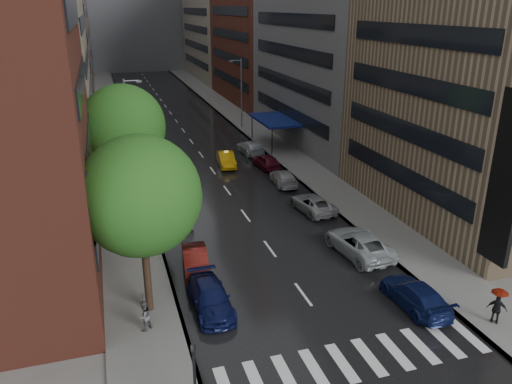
{
  "coord_description": "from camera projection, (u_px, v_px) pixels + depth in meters",
  "views": [
    {
      "loc": [
        -9.92,
        -18.89,
        15.6
      ],
      "look_at": [
        0.0,
        13.21,
        3.0
      ],
      "focal_mm": 35.0,
      "sensor_mm": 36.0,
      "label": 1
    }
  ],
  "objects": [
    {
      "name": "ground",
      "position": [
        333.0,
        335.0,
        25.12
      ],
      "size": [
        220.0,
        220.0,
        0.0
      ],
      "primitive_type": "plane",
      "color": "gray",
      "rests_on": "ground"
    },
    {
      "name": "road",
      "position": [
        179.0,
        124.0,
        69.85
      ],
      "size": [
        14.0,
        140.0,
        0.01
      ],
      "primitive_type": "cube",
      "color": "black",
      "rests_on": "ground"
    },
    {
      "name": "sidewalk_left",
      "position": [
        112.0,
        128.0,
        67.33
      ],
      "size": [
        4.0,
        140.0,
        0.15
      ],
      "primitive_type": "cube",
      "color": "gray",
      "rests_on": "ground"
    },
    {
      "name": "sidewalk_right",
      "position": [
        240.0,
        119.0,
        72.31
      ],
      "size": [
        4.0,
        140.0,
        0.15
      ],
      "primitive_type": "cube",
      "color": "gray",
      "rests_on": "ground"
    },
    {
      "name": "crosswalk",
      "position": [
        356.0,
        360.0,
        23.38
      ],
      "size": [
        13.15,
        2.8,
        0.01
      ],
      "color": "silver",
      "rests_on": "ground"
    },
    {
      "name": "buildings_left",
      "position": [
        52.0,
        2.0,
        67.95
      ],
      "size": [
        8.0,
        108.0,
        38.0
      ],
      "color": "maroon",
      "rests_on": "ground"
    },
    {
      "name": "buildings_right",
      "position": [
        266.0,
        9.0,
        74.71
      ],
      "size": [
        8.05,
        109.1,
        36.0
      ],
      "color": "#937A5B",
      "rests_on": "ground"
    },
    {
      "name": "building_far",
      "position": [
        133.0,
        4.0,
        125.06
      ],
      "size": [
        40.0,
        14.0,
        32.0
      ],
      "primitive_type": "cube",
      "color": "slate",
      "rests_on": "ground"
    },
    {
      "name": "tree_near",
      "position": [
        140.0,
        196.0,
        24.73
      ],
      "size": [
        6.17,
        6.17,
        9.83
      ],
      "color": "#382619",
      "rests_on": "ground"
    },
    {
      "name": "tree_mid",
      "position": [
        123.0,
        127.0,
        37.71
      ],
      "size": [
        6.4,
        6.4,
        10.2
      ],
      "color": "#382619",
      "rests_on": "ground"
    },
    {
      "name": "tree_far",
      "position": [
        119.0,
        124.0,
        47.05
      ],
      "size": [
        4.7,
        4.7,
        7.49
      ],
      "color": "#382619",
      "rests_on": "ground"
    },
    {
      "name": "taxi",
      "position": [
        226.0,
        159.0,
        51.34
      ],
      "size": [
        1.98,
        4.58,
        1.47
      ],
      "primitive_type": "imported",
      "rotation": [
        0.0,
        0.0,
        -0.1
      ],
      "color": "#DB9C0B",
      "rests_on": "ground"
    },
    {
      "name": "parked_cars_left",
      "position": [
        171.0,
        202.0,
        40.28
      ],
      "size": [
        2.51,
        34.23,
        1.57
      ],
      "color": "#0D123E",
      "rests_on": "ground"
    },
    {
      "name": "parked_cars_right",
      "position": [
        308.0,
        199.0,
        40.82
      ],
      "size": [
        3.16,
        36.79,
        1.6
      ],
      "color": "#101A4B",
      "rests_on": "ground"
    },
    {
      "name": "ped_black_umbrella",
      "position": [
        144.0,
        309.0,
        24.89
      ],
      "size": [
        0.99,
        0.98,
        2.09
      ],
      "color": "#535258",
      "rests_on": "sidewalk_left"
    },
    {
      "name": "ped_red_umbrella",
      "position": [
        498.0,
        303.0,
        25.48
      ],
      "size": [
        0.97,
        0.96,
        2.01
      ],
      "color": "black",
      "rests_on": "sidewalk_right"
    },
    {
      "name": "traffic_light",
      "position": [
        194.0,
        374.0,
        19.27
      ],
      "size": [
        0.18,
        0.15,
        3.45
      ],
      "color": "black",
      "rests_on": "sidewalk_left"
    },
    {
      "name": "street_lamp_left",
      "position": [
        128.0,
        124.0,
        48.11
      ],
      "size": [
        1.74,
        0.22,
        9.0
      ],
      "color": "gray",
      "rests_on": "sidewalk_left"
    },
    {
      "name": "street_lamp_right",
      "position": [
        241.0,
        92.0,
        65.79
      ],
      "size": [
        1.74,
        0.22,
        9.0
      ],
      "color": "gray",
      "rests_on": "sidewalk_right"
    },
    {
      "name": "awning",
      "position": [
        274.0,
        120.0,
        57.81
      ],
      "size": [
        4.0,
        8.0,
        3.12
      ],
      "color": "navy",
      "rests_on": "sidewalk_right"
    }
  ]
}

